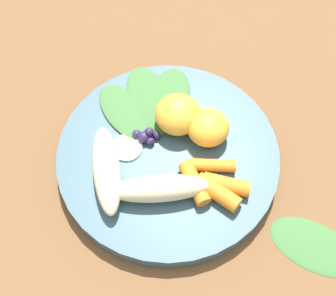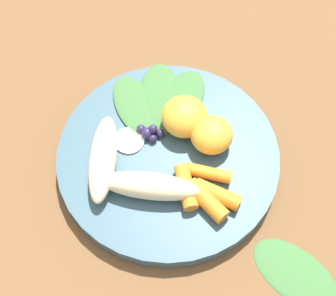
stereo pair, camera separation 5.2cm
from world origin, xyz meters
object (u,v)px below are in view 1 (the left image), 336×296
Objects in this scene: bowl at (168,157)px; banana_peeled_left at (159,189)px; banana_peeled_right at (106,170)px; orange_segment_near at (178,114)px; kale_leaf_stray at (315,246)px.

banana_peeled_left is (-0.04, 0.04, 0.03)m from bowl.
banana_peeled_right is (0.05, 0.04, 0.00)m from banana_peeled_left.
orange_segment_near is 0.54× the size of kale_leaf_stray.
bowl is 0.19m from kale_leaf_stray.
bowl is at bearing 129.71° from orange_segment_near.
banana_peeled_right is 2.03× the size of orange_segment_near.
bowl is 0.05m from orange_segment_near.
orange_segment_near is (0.03, -0.03, 0.03)m from bowl.
banana_peeled_left is 0.18m from kale_leaf_stray.
banana_peeled_right is 1.09× the size of kale_leaf_stray.
banana_peeled_left is 1.00× the size of banana_peeled_right.
orange_segment_near is at bearing 122.05° from banana_peeled_right.
orange_segment_near is at bearing -50.29° from bowl.
banana_peeled_right is (0.01, 0.07, 0.03)m from bowl.
banana_peeled_left reaches higher than kale_leaf_stray.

